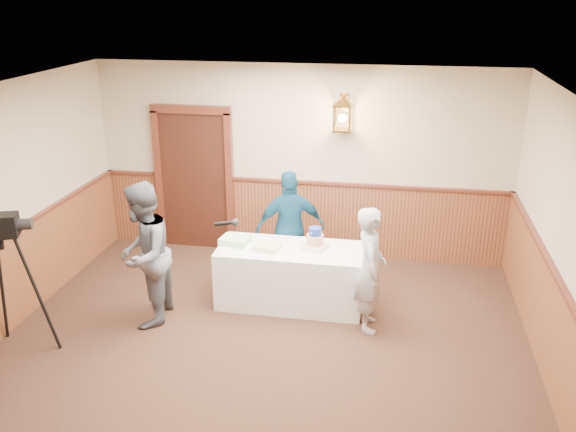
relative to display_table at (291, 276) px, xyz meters
name	(u,v)px	position (x,y,z in m)	size (l,w,h in m)	color
ground	(244,392)	(-0.14, -1.90, -0.38)	(7.00, 7.00, 0.00)	#321C13
room_shell	(246,233)	(-0.19, -1.45, 1.15)	(6.02, 7.02, 2.81)	#BDAA8E
display_table	(291,276)	(0.00, 0.00, 0.00)	(1.80, 0.80, 0.75)	silver
tiered_cake	(315,240)	(0.29, 0.05, 0.48)	(0.34, 0.34, 0.27)	beige
sheet_cake_yellow	(267,247)	(-0.29, -0.09, 0.41)	(0.31, 0.24, 0.06)	#DFE086
sheet_cake_green	(235,240)	(-0.72, 0.03, 0.42)	(0.34, 0.28, 0.08)	#89C28B
interviewer	(144,255)	(-1.60, -0.75, 0.49)	(1.53, 0.89, 1.73)	#55575D
baker	(370,269)	(0.99, -0.43, 0.37)	(0.55, 0.36, 1.50)	#A2A1A6
assistant_p	(290,228)	(-0.11, 0.60, 0.40)	(0.91, 0.38, 1.56)	navy
tv_camera_rig	(10,293)	(-2.74, -1.65, 0.35)	(0.63, 0.59, 1.61)	black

